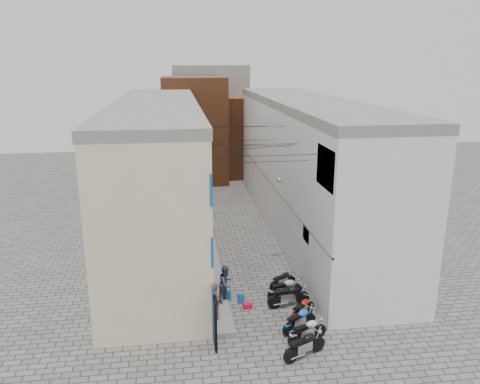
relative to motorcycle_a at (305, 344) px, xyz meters
name	(u,v)px	position (x,y,z in m)	size (l,w,h in m)	color
ground	(272,335)	(-0.95, 1.70, -0.59)	(90.00, 90.00, 0.00)	#5E5B58
plinth	(205,230)	(-3.00, 14.70, -0.47)	(0.90, 26.00, 0.25)	slate
building_left	(159,170)	(-5.93, 14.65, 3.91)	(5.10, 27.00, 9.00)	beige
building_right	(307,166)	(4.04, 14.70, 3.92)	(5.94, 26.00, 9.00)	silver
building_far_brick_left	(195,130)	(-2.95, 29.70, 4.41)	(6.00, 6.00, 10.00)	brown
building_far_brick_right	(243,136)	(2.05, 31.70, 3.41)	(5.00, 6.00, 8.00)	brown
building_far_concrete	(210,117)	(-0.95, 35.70, 4.91)	(8.00, 5.00, 11.00)	slate
far_shopfront	(218,174)	(-0.95, 26.90, 0.61)	(2.00, 0.30, 2.40)	black
overhead_wires	(246,143)	(-0.95, 9.35, 6.53)	(5.80, 13.02, 1.32)	black
motorcycle_a	(305,344)	(0.00, 0.00, 0.00)	(0.64, 2.04, 1.18)	black
motorcycle_b	(307,330)	(0.40, 1.03, -0.04)	(0.61, 1.92, 1.11)	silver
motorcycle_c	(300,319)	(0.30, 1.90, -0.03)	(0.61, 1.92, 1.11)	blue
motorcycle_d	(303,308)	(0.70, 2.89, -0.07)	(0.57, 1.79, 1.04)	#A0150B
motorcycle_e	(289,295)	(0.32, 4.01, 0.03)	(0.67, 2.13, 1.23)	black
motorcycle_f	(286,288)	(0.35, 4.82, -0.02)	(0.63, 1.98, 1.15)	#B2B1B6
motorcycle_g	(283,279)	(0.46, 5.90, -0.09)	(0.55, 1.73, 1.00)	black
person_a	(216,301)	(-3.28, 2.97, 0.54)	(0.65, 0.42, 1.77)	brown
person_b	(226,283)	(-2.65, 4.54, 0.56)	(0.88, 0.68, 1.81)	#394256
water_jug_near	(241,298)	(-1.93, 4.66, -0.33)	(0.33, 0.33, 0.52)	blue
water_jug_far	(228,295)	(-2.50, 5.09, -0.34)	(0.32, 0.32, 0.50)	#2269AC
red_crate	(248,306)	(-1.67, 4.11, -0.46)	(0.41, 0.31, 0.26)	red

